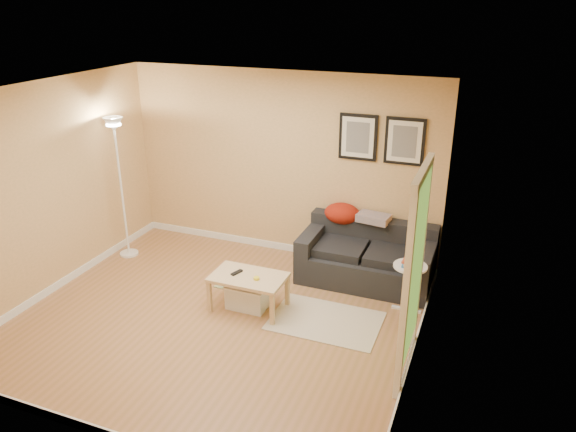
# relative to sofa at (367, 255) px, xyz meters

# --- Properties ---
(floor) EXTENTS (4.50, 4.50, 0.00)m
(floor) POSITION_rel_sofa_xyz_m (-1.38, -1.53, -0.38)
(floor) COLOR #A46E46
(floor) RESTS_ON ground
(ceiling) EXTENTS (4.50, 4.50, 0.00)m
(ceiling) POSITION_rel_sofa_xyz_m (-1.38, -1.53, 2.23)
(ceiling) COLOR white
(ceiling) RESTS_ON wall_back
(wall_back) EXTENTS (4.50, 0.00, 4.50)m
(wall_back) POSITION_rel_sofa_xyz_m (-1.38, 0.47, 0.92)
(wall_back) COLOR #DEAB71
(wall_back) RESTS_ON ground
(wall_front) EXTENTS (4.50, 0.00, 4.50)m
(wall_front) POSITION_rel_sofa_xyz_m (-1.38, -3.53, 0.92)
(wall_front) COLOR #DEAB71
(wall_front) RESTS_ON ground
(wall_left) EXTENTS (0.00, 4.00, 4.00)m
(wall_left) POSITION_rel_sofa_xyz_m (-3.63, -1.53, 0.92)
(wall_left) COLOR #DEAB71
(wall_left) RESTS_ON ground
(wall_right) EXTENTS (0.00, 4.00, 4.00)m
(wall_right) POSITION_rel_sofa_xyz_m (0.87, -1.53, 0.92)
(wall_right) COLOR #DEAB71
(wall_right) RESTS_ON ground
(baseboard_back) EXTENTS (4.50, 0.02, 0.10)m
(baseboard_back) POSITION_rel_sofa_xyz_m (-1.38, 0.46, -0.33)
(baseboard_back) COLOR white
(baseboard_back) RESTS_ON ground
(baseboard_left) EXTENTS (0.02, 4.00, 0.10)m
(baseboard_left) POSITION_rel_sofa_xyz_m (-3.62, -1.53, -0.33)
(baseboard_left) COLOR white
(baseboard_left) RESTS_ON ground
(baseboard_right) EXTENTS (0.02, 4.00, 0.10)m
(baseboard_right) POSITION_rel_sofa_xyz_m (0.86, -1.53, -0.33)
(baseboard_right) COLOR white
(baseboard_right) RESTS_ON ground
(sofa) EXTENTS (1.70, 0.90, 0.75)m
(sofa) POSITION_rel_sofa_xyz_m (0.00, 0.00, 0.00)
(sofa) COLOR black
(sofa) RESTS_ON ground
(red_throw) EXTENTS (0.48, 0.36, 0.28)m
(red_throw) POSITION_rel_sofa_xyz_m (-0.43, 0.31, 0.40)
(red_throw) COLOR maroon
(red_throw) RESTS_ON sofa
(plaid_throw) EXTENTS (0.45, 0.32, 0.10)m
(plaid_throw) POSITION_rel_sofa_xyz_m (0.00, 0.28, 0.41)
(plaid_throw) COLOR tan
(plaid_throw) RESTS_ON sofa
(framed_print_left) EXTENTS (0.50, 0.04, 0.60)m
(framed_print_left) POSITION_rel_sofa_xyz_m (-0.30, 0.45, 1.43)
(framed_print_left) COLOR black
(framed_print_left) RESTS_ON wall_back
(framed_print_right) EXTENTS (0.50, 0.04, 0.60)m
(framed_print_right) POSITION_rel_sofa_xyz_m (0.30, 0.45, 1.43)
(framed_print_right) COLOR black
(framed_print_right) RESTS_ON wall_back
(area_rug) EXTENTS (1.25, 0.85, 0.01)m
(area_rug) POSITION_rel_sofa_xyz_m (-0.19, -1.13, -0.37)
(area_rug) COLOR beige
(area_rug) RESTS_ON ground
(green_runner) EXTENTS (0.70, 0.50, 0.01)m
(green_runner) POSITION_rel_sofa_xyz_m (-1.43, -0.66, -0.37)
(green_runner) COLOR #668C4C
(green_runner) RESTS_ON ground
(coffee_table) EXTENTS (0.91, 0.60, 0.44)m
(coffee_table) POSITION_rel_sofa_xyz_m (-1.13, -1.19, -0.16)
(coffee_table) COLOR tan
(coffee_table) RESTS_ON ground
(remote_control) EXTENTS (0.10, 0.17, 0.02)m
(remote_control) POSITION_rel_sofa_xyz_m (-1.29, -1.18, 0.07)
(remote_control) COLOR black
(remote_control) RESTS_ON coffee_table
(tape_roll) EXTENTS (0.07, 0.07, 0.03)m
(tape_roll) POSITION_rel_sofa_xyz_m (-1.01, -1.23, 0.08)
(tape_roll) COLOR yellow
(tape_roll) RESTS_ON coffee_table
(storage_bin) EXTENTS (0.49, 0.36, 0.30)m
(storage_bin) POSITION_rel_sofa_xyz_m (-1.16, -1.15, -0.23)
(storage_bin) COLOR white
(storage_bin) RESTS_ON ground
(side_table) EXTENTS (0.40, 0.40, 0.60)m
(side_table) POSITION_rel_sofa_xyz_m (0.64, -0.55, -0.07)
(side_table) COLOR white
(side_table) RESTS_ON ground
(book_stack) EXTENTS (0.20, 0.24, 0.07)m
(book_stack) POSITION_rel_sofa_xyz_m (0.63, -0.54, 0.26)
(book_stack) COLOR teal
(book_stack) RESTS_ON side_table
(floor_lamp) EXTENTS (0.26, 0.26, 2.02)m
(floor_lamp) POSITION_rel_sofa_xyz_m (-3.38, -0.50, 0.58)
(floor_lamp) COLOR white
(floor_lamp) RESTS_ON ground
(doorway) EXTENTS (0.12, 1.01, 2.13)m
(doorway) POSITION_rel_sofa_xyz_m (0.82, -1.68, 0.65)
(doorway) COLOR white
(doorway) RESTS_ON ground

